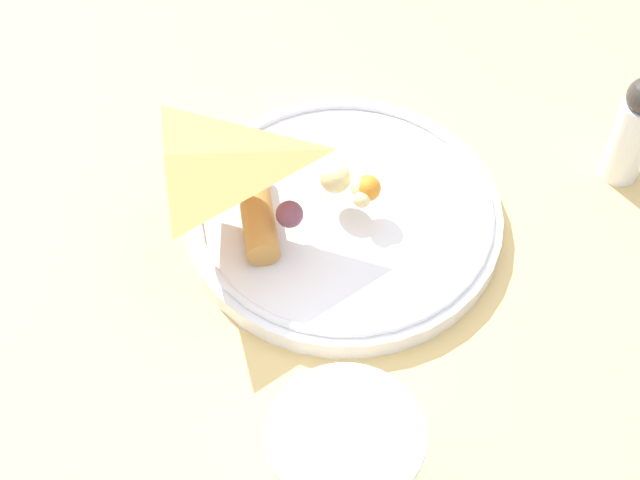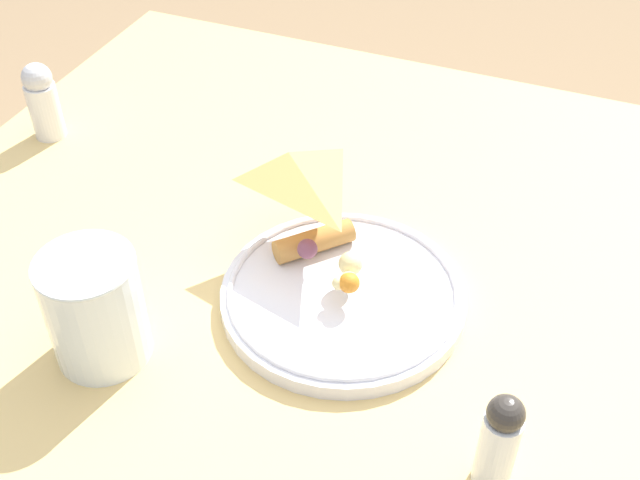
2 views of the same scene
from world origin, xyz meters
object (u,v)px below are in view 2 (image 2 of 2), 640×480
at_px(milk_glass, 96,312).
at_px(salt_shaker, 43,100).
at_px(dining_table, 448,358).
at_px(plate_pizza, 342,290).
at_px(pepper_shaker, 499,442).

height_order(milk_glass, salt_shaker, milk_glass).
distance_m(dining_table, milk_glass, 0.37).
bearing_deg(plate_pizza, milk_glass, 38.55).
height_order(salt_shaker, pepper_shaker, same).
relative_size(dining_table, milk_glass, 11.16).
height_order(dining_table, pepper_shaker, pepper_shaker).
xyz_separation_m(dining_table, milk_glass, (0.28, 0.19, 0.15)).
relative_size(dining_table, salt_shaker, 12.46).
xyz_separation_m(dining_table, plate_pizza, (0.10, 0.05, 0.11)).
bearing_deg(plate_pizza, dining_table, -152.02).
bearing_deg(salt_shaker, milk_glass, 133.64).
xyz_separation_m(plate_pizza, milk_glass, (0.18, 0.14, 0.04)).
relative_size(dining_table, pepper_shaker, 12.40).
bearing_deg(plate_pizza, pepper_shaker, 142.11).
height_order(dining_table, plate_pizza, plate_pizza).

